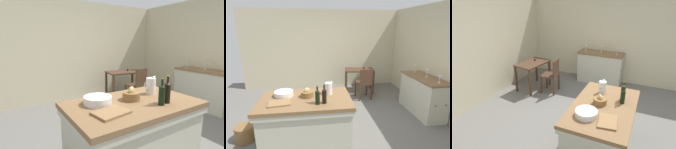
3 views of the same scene
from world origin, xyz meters
The scene contains 17 objects.
ground_plane centered at (0.00, 0.00, 0.00)m, with size 6.76×6.76×0.00m, color #66635E.
wall_back centered at (0.00, 2.60, 1.30)m, with size 5.32×0.12×2.60m, color beige.
wall_right centered at (2.60, 0.00, 1.30)m, with size 0.12×5.20×2.60m, color beige.
island_table centered at (-0.47, -0.51, 0.47)m, with size 1.56×0.95×0.86m.
side_cabinet centered at (2.26, 0.26, 0.46)m, with size 0.52×1.29×0.91m.
writing_desk centered at (1.09, 1.83, 0.63)m, with size 0.97×0.69×0.80m.
wooden_chair centered at (1.10, 1.25, 0.50)m, with size 0.43×0.43×0.92m.
pitcher centered at (-0.06, -0.38, 0.98)m, with size 0.17×0.13×0.26m.
wash_bowl centered at (-0.85, -0.35, 0.91)m, with size 0.32×0.32×0.09m, color silver.
bread_basket centered at (-0.44, -0.44, 0.92)m, with size 0.21×0.21×0.17m.
cutting_board centered at (-0.87, -0.67, 0.87)m, with size 0.35×0.25×0.02m, color olive.
wine_bottle_dark centered at (-0.16, -0.74, 0.99)m, with size 0.07×0.07×0.32m.
wine_bottle_amber centered at (-0.27, -0.76, 0.99)m, with size 0.07×0.07×0.31m.
wine_glass_far_left centered at (2.29, -0.18, 1.01)m, with size 0.07×0.07×0.15m.
wine_glass_left centered at (2.31, 0.27, 1.03)m, with size 0.07×0.07×0.18m.
wine_glass_middle centered at (2.29, 0.73, 1.03)m, with size 0.07×0.07×0.18m.
wicker_hamper centered at (-1.62, -0.31, 0.15)m, with size 0.35×0.35×0.29m, color brown.
Camera 2 is at (-0.28, -3.26, 2.05)m, focal length 27.27 mm.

